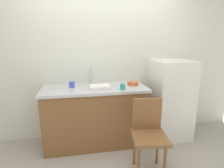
{
  "coord_description": "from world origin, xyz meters",
  "views": [
    {
      "loc": [
        -0.41,
        -1.98,
        1.59
      ],
      "look_at": [
        0.08,
        0.6,
        0.95
      ],
      "focal_mm": 29.5,
      "sensor_mm": 36.0,
      "label": 1
    }
  ],
  "objects_px": {
    "dish_tray": "(100,87)",
    "terracotta_bowl": "(133,83)",
    "cup_blue": "(72,85)",
    "chair": "(148,133)",
    "refrigerator": "(170,99)",
    "cup_teal": "(123,87)"
  },
  "relations": [
    {
      "from": "refrigerator",
      "to": "terracotta_bowl",
      "type": "height_order",
      "value": "refrigerator"
    },
    {
      "from": "cup_blue",
      "to": "refrigerator",
      "type": "bearing_deg",
      "value": -1.75
    },
    {
      "from": "terracotta_bowl",
      "to": "cup_teal",
      "type": "distance_m",
      "value": 0.31
    },
    {
      "from": "refrigerator",
      "to": "cup_teal",
      "type": "distance_m",
      "value": 0.94
    },
    {
      "from": "cup_blue",
      "to": "dish_tray",
      "type": "bearing_deg",
      "value": -20.98
    },
    {
      "from": "dish_tray",
      "to": "terracotta_bowl",
      "type": "distance_m",
      "value": 0.55
    },
    {
      "from": "cup_blue",
      "to": "cup_teal",
      "type": "xyz_separation_m",
      "value": [
        0.7,
        -0.25,
        -0.0
      ]
    },
    {
      "from": "dish_tray",
      "to": "refrigerator",
      "type": "bearing_deg",
      "value": 4.99
    },
    {
      "from": "dish_tray",
      "to": "cup_blue",
      "type": "xyz_separation_m",
      "value": [
        -0.39,
        0.15,
        0.02
      ]
    },
    {
      "from": "chair",
      "to": "dish_tray",
      "type": "relative_size",
      "value": 3.18
    },
    {
      "from": "refrigerator",
      "to": "cup_teal",
      "type": "xyz_separation_m",
      "value": [
        -0.86,
        -0.2,
        0.3
      ]
    },
    {
      "from": "dish_tray",
      "to": "terracotta_bowl",
      "type": "xyz_separation_m",
      "value": [
        0.53,
        0.12,
        -0.0
      ]
    },
    {
      "from": "chair",
      "to": "cup_teal",
      "type": "xyz_separation_m",
      "value": [
        -0.19,
        0.54,
        0.44
      ]
    },
    {
      "from": "chair",
      "to": "cup_blue",
      "type": "relative_size",
      "value": 10.44
    },
    {
      "from": "refrigerator",
      "to": "dish_tray",
      "type": "bearing_deg",
      "value": -175.01
    },
    {
      "from": "chair",
      "to": "cup_blue",
      "type": "height_order",
      "value": "cup_blue"
    },
    {
      "from": "chair",
      "to": "dish_tray",
      "type": "height_order",
      "value": "dish_tray"
    },
    {
      "from": "chair",
      "to": "cup_blue",
      "type": "xyz_separation_m",
      "value": [
        -0.9,
        0.79,
        0.45
      ]
    },
    {
      "from": "dish_tray",
      "to": "terracotta_bowl",
      "type": "relative_size",
      "value": 1.69
    },
    {
      "from": "dish_tray",
      "to": "terracotta_bowl",
      "type": "bearing_deg",
      "value": 13.12
    },
    {
      "from": "chair",
      "to": "terracotta_bowl",
      "type": "height_order",
      "value": "terracotta_bowl"
    },
    {
      "from": "chair",
      "to": "dish_tray",
      "type": "bearing_deg",
      "value": 136.7
    }
  ]
}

